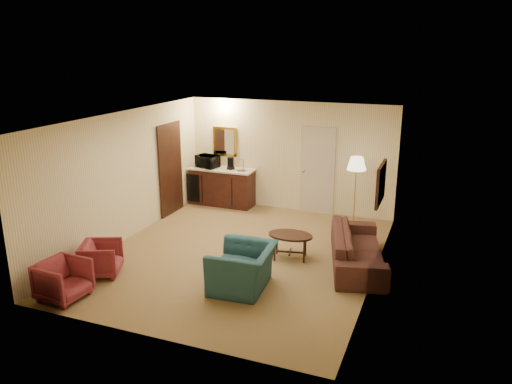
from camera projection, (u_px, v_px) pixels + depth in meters
ground at (240, 255)px, 9.48m from camera, size 6.00×6.00×0.00m
room_walls at (250, 158)px, 9.72m from camera, size 5.02×6.01×2.61m
wetbar_cabinet at (222, 187)px, 12.36m from camera, size 1.64×0.58×0.92m
sofa at (358, 242)px, 8.93m from camera, size 1.19×2.32×0.87m
teal_armchair at (243, 261)px, 8.06m from camera, size 0.79×1.14×0.95m
rose_chair_near at (101, 257)px, 8.58m from camera, size 0.80×0.82×0.65m
rose_chair_far at (63, 278)px, 7.76m from camera, size 0.67×0.71×0.69m
coffee_table at (290, 246)px, 9.27m from camera, size 0.93×0.72×0.48m
floor_lamp at (355, 192)px, 10.82m from camera, size 0.52×0.52×1.55m
waste_bin at (245, 202)px, 12.16m from camera, size 0.27×0.27×0.30m
microwave at (207, 160)px, 12.32m from camera, size 0.60×0.43×0.37m
coffee_maker at (231, 163)px, 12.12m from camera, size 0.18×0.18×0.30m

